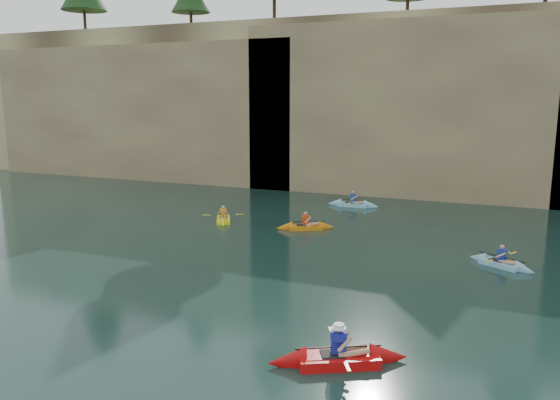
% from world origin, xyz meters
% --- Properties ---
extents(ground, '(160.00, 160.00, 0.00)m').
position_xyz_m(ground, '(0.00, 0.00, 0.00)').
color(ground, black).
rests_on(ground, ground).
extents(cliff, '(70.00, 16.00, 12.00)m').
position_xyz_m(cliff, '(0.00, 30.00, 6.00)').
color(cliff, tan).
rests_on(cliff, ground).
extents(cliff_slab_west, '(26.00, 2.40, 10.56)m').
position_xyz_m(cliff_slab_west, '(-20.00, 22.60, 5.28)').
color(cliff_slab_west, tan).
rests_on(cliff_slab_west, ground).
extents(cliff_slab_center, '(24.00, 2.40, 11.40)m').
position_xyz_m(cliff_slab_center, '(2.00, 22.60, 5.70)').
color(cliff_slab_center, tan).
rests_on(cliff_slab_center, ground).
extents(sea_cave_west, '(4.50, 1.00, 4.00)m').
position_xyz_m(sea_cave_west, '(-18.00, 21.95, 2.00)').
color(sea_cave_west, black).
rests_on(sea_cave_west, ground).
extents(sea_cave_center, '(3.50, 1.00, 3.20)m').
position_xyz_m(sea_cave_center, '(-4.00, 21.95, 1.60)').
color(sea_cave_center, black).
rests_on(sea_cave_center, ground).
extents(main_kayaker, '(3.41, 2.32, 1.28)m').
position_xyz_m(main_kayaker, '(3.04, -0.94, 0.17)').
color(main_kayaker, red).
rests_on(main_kayaker, ground).
extents(kayaker_orange, '(2.85, 1.96, 1.09)m').
position_xyz_m(kayaker_orange, '(-2.32, 11.59, 0.13)').
color(kayaker_orange, orange).
rests_on(kayaker_orange, ground).
extents(kayaker_ltblue_near, '(2.65, 1.88, 1.05)m').
position_xyz_m(kayaker_ltblue_near, '(6.58, 8.89, 0.13)').
color(kayaker_ltblue_near, '#7EB2D4').
rests_on(kayaker_ltblue_near, ground).
extents(kayaker_yellow, '(1.91, 2.58, 1.06)m').
position_xyz_m(kayaker_yellow, '(-6.79, 11.51, 0.13)').
color(kayaker_yellow, '#FFFD15').
rests_on(kayaker_yellow, ground).
extents(kayaker_ltblue_mid, '(3.06, 2.29, 1.15)m').
position_xyz_m(kayaker_ltblue_mid, '(-1.63, 17.94, 0.14)').
color(kayaker_ltblue_mid, '#82C3DB').
rests_on(kayaker_ltblue_mid, ground).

